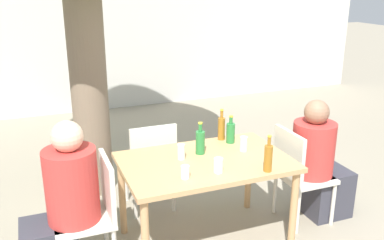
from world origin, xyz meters
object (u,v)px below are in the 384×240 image
at_px(dining_table_front, 205,170).
at_px(drinking_glass_3, 244,144).
at_px(drinking_glass_1, 181,152).
at_px(patio_chair_2, 151,162).
at_px(amber_bottle_2, 221,128).
at_px(amber_bottle_3, 268,157).
at_px(green_bottle_1, 231,132).
at_px(patio_chair_1, 298,171).
at_px(person_seated_1, 319,165).
at_px(drinking_glass_0, 219,165).
at_px(person_seated_0, 63,208).
at_px(patio_chair_0, 94,208).
at_px(green_bottle_0, 200,142).
at_px(drinking_glass_2, 185,172).

distance_m(dining_table_front, drinking_glass_3, 0.41).
bearing_deg(drinking_glass_1, patio_chair_2, 99.40).
relative_size(amber_bottle_2, amber_bottle_3, 0.99).
bearing_deg(green_bottle_1, amber_bottle_3, -89.99).
relative_size(patio_chair_1, amber_bottle_2, 3.12).
bearing_deg(person_seated_1, green_bottle_1, 70.81).
height_order(patio_chair_2, drinking_glass_0, patio_chair_2).
bearing_deg(drinking_glass_1, patio_chair_1, -4.70).
xyz_separation_m(drinking_glass_1, drinking_glass_3, (0.56, -0.03, 0.00)).
distance_m(person_seated_0, amber_bottle_2, 1.54).
distance_m(person_seated_0, drinking_glass_0, 1.20).
bearing_deg(amber_bottle_2, drinking_glass_0, -116.74).
relative_size(patio_chair_0, drinking_glass_3, 7.10).
relative_size(patio_chair_0, patio_chair_2, 1.00).
height_order(person_seated_0, drinking_glass_0, person_seated_0).
height_order(person_seated_0, amber_bottle_2, person_seated_0).
xyz_separation_m(green_bottle_1, amber_bottle_3, (0.00, -0.64, 0.02)).
xyz_separation_m(patio_chair_1, green_bottle_0, (-0.91, 0.14, 0.36)).
distance_m(drinking_glass_2, drinking_glass_3, 0.72).
distance_m(dining_table_front, patio_chair_2, 0.75).
relative_size(patio_chair_1, drinking_glass_2, 9.13).
distance_m(patio_chair_1, person_seated_1, 0.23).
bearing_deg(drinking_glass_2, dining_table_front, 43.21).
bearing_deg(drinking_glass_1, green_bottle_1, 18.92).
bearing_deg(drinking_glass_3, green_bottle_0, 167.64).
relative_size(person_seated_1, amber_bottle_3, 3.97).
height_order(patio_chair_1, patio_chair_2, same).
distance_m(dining_table_front, patio_chair_1, 0.93).
bearing_deg(dining_table_front, patio_chair_0, 180.00).
bearing_deg(green_bottle_1, dining_table_front, -142.77).
bearing_deg(patio_chair_0, patio_chair_1, 90.00).
bearing_deg(green_bottle_0, person_seated_1, -6.95).
height_order(patio_chair_0, amber_bottle_2, amber_bottle_2).
bearing_deg(patio_chair_1, amber_bottle_2, 57.75).
bearing_deg(person_seated_1, drinking_glass_0, 102.34).
bearing_deg(person_seated_1, patio_chair_0, 90.00).
bearing_deg(green_bottle_0, person_seated_0, -173.14).
relative_size(drinking_glass_1, drinking_glass_3, 1.00).
xyz_separation_m(patio_chair_1, patio_chair_2, (-1.19, 0.67, 0.00)).
relative_size(green_bottle_1, amber_bottle_3, 0.87).
xyz_separation_m(green_bottle_0, drinking_glass_1, (-0.19, -0.05, -0.04)).
xyz_separation_m(dining_table_front, amber_bottle_3, (0.36, -0.37, 0.20)).
relative_size(person_seated_1, amber_bottle_2, 4.01).
bearing_deg(drinking_glass_0, drinking_glass_1, 117.74).
bearing_deg(person_seated_0, amber_bottle_3, 76.20).
bearing_deg(dining_table_front, green_bottle_0, 85.49).
distance_m(drinking_glass_0, drinking_glass_3, 0.49).
distance_m(green_bottle_1, drinking_glass_0, 0.64).
xyz_separation_m(dining_table_front, person_seated_1, (1.15, -0.00, -0.15)).
xyz_separation_m(dining_table_front, amber_bottle_2, (0.32, 0.38, 0.20)).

